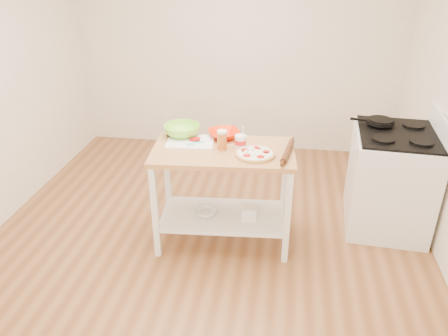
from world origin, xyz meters
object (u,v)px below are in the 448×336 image
pizza (255,154)px  yogurt_tub (240,142)px  orange_bowl (224,134)px  beer_pint (222,140)px  gas_stove (390,180)px  cutting_board (190,141)px  rolling_pin (288,151)px  prep_island (223,176)px  green_bowl (182,130)px  shelf_glass_bowl (206,212)px  spatula (195,143)px  knife (178,135)px  skillet (380,122)px  shelf_bin (249,213)px

pizza → yogurt_tub: size_ratio=1.59×
orange_bowl → beer_pint: bearing=-85.5°
gas_stove → beer_pint: bearing=-158.4°
gas_stove → cutting_board: bearing=-164.2°
pizza → rolling_pin: size_ratio=0.77×
prep_island → yogurt_tub: (0.14, 0.05, 0.31)m
prep_island → green_bowl: size_ratio=3.82×
prep_island → rolling_pin: rolling_pin is taller
cutting_board → shelf_glass_bowl: bearing=-47.3°
cutting_board → rolling_pin: (0.83, -0.12, 0.02)m
gas_stove → cutting_board: (-1.79, -0.38, 0.43)m
spatula → beer_pint: beer_pint is taller
rolling_pin → knife: bearing=167.6°
skillet → pizza: skillet is taller
beer_pint → gas_stove: bearing=17.9°
knife → yogurt_tub: bearing=-29.5°
spatula → shelf_bin: spatula is taller
shelf_glass_bowl → prep_island: bearing=8.5°
knife → shelf_bin: 0.92m
gas_stove → green_bowl: size_ratio=3.48×
prep_island → spatula: (-0.25, 0.06, 0.27)m
skillet → orange_bowl: bearing=-154.2°
gas_stove → green_bowl: 1.97m
skillet → cutting_board: bearing=-152.2°
cutting_board → knife: 0.16m
spatula → shelf_bin: size_ratio=1.14×
green_bowl → gas_stove: bearing=7.5°
rolling_pin → beer_pint: bearing=178.1°
cutting_board → green_bowl: 0.17m
prep_island → cutting_board: 0.41m
spatula → rolling_pin: 0.78m
beer_pint → shelf_glass_bowl: (-0.14, -0.03, -0.69)m
gas_stove → knife: size_ratio=4.21×
prep_island → beer_pint: size_ratio=7.46×
pizza → shelf_bin: pizza is taller
cutting_board → shelf_glass_bowl: 0.65m
spatula → beer_pint: (0.24, -0.05, 0.07)m
green_bowl → shelf_bin: bearing=-22.7°
spatula → green_bowl: 0.24m
beer_pint → yogurt_tub: bearing=15.8°
beer_pint → shelf_glass_bowl: 0.71m
knife → prep_island: bearing=-40.0°
skillet → spatula: size_ratio=2.79×
prep_island → shelf_bin: (0.23, -0.02, -0.33)m
yogurt_tub → shelf_glass_bowl: yogurt_tub is taller
prep_island → orange_bowl: bearing=96.6°
orange_bowl → shelf_glass_bowl: size_ratio=1.33×
orange_bowl → green_bowl: 0.37m
gas_stove → green_bowl: bearing=-168.7°
beer_pint → green_bowl: bearing=149.3°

